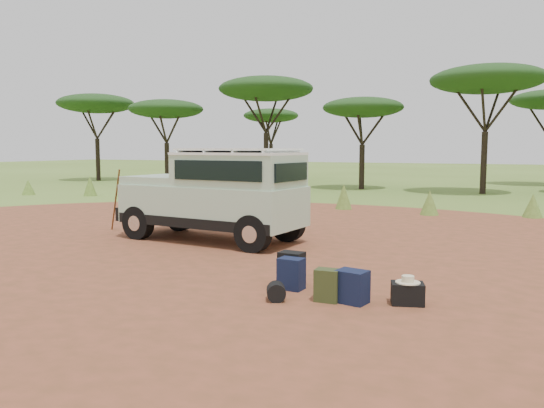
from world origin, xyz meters
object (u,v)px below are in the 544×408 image
at_px(backpack_olive, 327,286).
at_px(duffel_navy, 352,287).
at_px(backpack_navy, 291,274).
at_px(hard_case, 407,294).
at_px(walking_staff, 116,200).
at_px(backpack_black, 292,268).
at_px(safari_vehicle, 217,197).

xyz_separation_m(backpack_olive, duffel_navy, (0.33, 0.08, 0.00)).
bearing_deg(backpack_navy, hard_case, 2.48).
xyz_separation_m(walking_staff, backpack_olive, (7.08, -3.70, -0.58)).
bearing_deg(walking_staff, backpack_olive, -92.53).
bearing_deg(backpack_black, backpack_olive, -35.57).
xyz_separation_m(backpack_navy, duffel_navy, (1.04, -0.30, -0.01)).
bearing_deg(duffel_navy, walking_staff, 164.86).
relative_size(safari_vehicle, hard_case, 10.49).
distance_m(walking_staff, duffel_navy, 8.27).
distance_m(backpack_black, duffel_navy, 1.32).
xyz_separation_m(backpack_navy, backpack_olive, (0.71, -0.37, -0.01)).
relative_size(walking_staff, backpack_olive, 3.69).
relative_size(safari_vehicle, backpack_olive, 9.79).
xyz_separation_m(backpack_black, duffel_navy, (1.17, -0.60, -0.03)).
bearing_deg(walking_staff, safari_vehicle, -67.21).
bearing_deg(backpack_black, hard_case, -6.70).
xyz_separation_m(backpack_black, hard_case, (1.88, -0.34, -0.10)).
relative_size(walking_staff, duffel_navy, 3.69).
bearing_deg(backpack_navy, duffel_navy, -12.29).
relative_size(safari_vehicle, walking_staff, 2.65).
relative_size(backpack_navy, hard_case, 1.12).
bearing_deg(backpack_black, walking_staff, 157.78).
distance_m(backpack_navy, duffel_navy, 1.09).
bearing_deg(safari_vehicle, duffel_navy, -34.34).
height_order(backpack_navy, duffel_navy, backpack_navy).
xyz_separation_m(backpack_black, backpack_navy, (0.13, -0.31, -0.01)).
bearing_deg(backpack_olive, backpack_navy, 149.23).
distance_m(backpack_black, backpack_olive, 1.08).
bearing_deg(duffel_navy, backpack_navy, 175.08).
height_order(duffel_navy, hard_case, duffel_navy).
bearing_deg(walking_staff, backpack_navy, -92.52).
distance_m(safari_vehicle, hard_case, 6.02).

